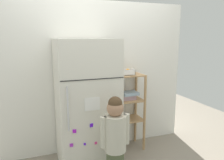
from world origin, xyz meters
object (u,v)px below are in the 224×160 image
Objects in this scene: refrigerator at (87,103)px; pantry_shelf_unit at (128,103)px; fruit_bin at (127,72)px; child_standing at (115,133)px.

refrigerator is 0.67m from pantry_shelf_unit.
refrigerator is 1.45× the size of pantry_shelf_unit.
fruit_bin is (-0.03, -0.02, 0.44)m from pantry_shelf_unit.
child_standing is 0.99m from fruit_bin.
child_standing is at bearing -121.64° from fruit_bin.
pantry_shelf_unit is at bearing 15.62° from refrigerator.
child_standing is 0.92× the size of pantry_shelf_unit.
refrigerator is 0.71m from fruit_bin.
refrigerator reaches higher than pantry_shelf_unit.
pantry_shelf_unit is 0.44m from fruit_bin.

